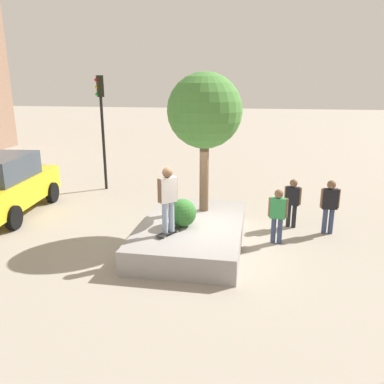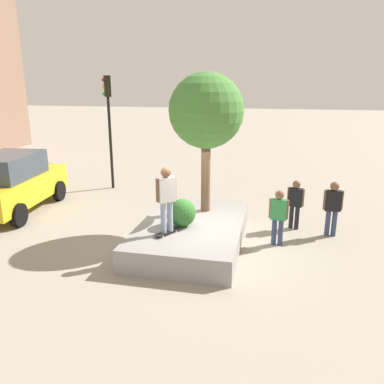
% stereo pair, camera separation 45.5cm
% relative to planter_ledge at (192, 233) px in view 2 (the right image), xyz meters
% --- Properties ---
extents(ground_plane, '(120.00, 120.00, 0.00)m').
position_rel_planter_ledge_xyz_m(ground_plane, '(-0.16, -0.37, -0.32)').
color(ground_plane, '#9E9384').
extents(planter_ledge, '(4.61, 2.85, 0.64)m').
position_rel_planter_ledge_xyz_m(planter_ledge, '(0.00, 0.00, 0.00)').
color(planter_ledge, gray).
rests_on(planter_ledge, ground).
extents(plaza_tree, '(2.20, 2.20, 4.16)m').
position_rel_planter_ledge_xyz_m(plaza_tree, '(1.12, -0.18, 3.34)').
color(plaza_tree, brown).
rests_on(plaza_tree, planter_ledge).
extents(boxwood_shrub, '(0.78, 0.78, 0.78)m').
position_rel_planter_ledge_xyz_m(boxwood_shrub, '(-0.34, 0.21, 0.71)').
color(boxwood_shrub, '#2D6628').
rests_on(boxwood_shrub, planter_ledge).
extents(skateboard, '(0.80, 0.56, 0.07)m').
position_rel_planter_ledge_xyz_m(skateboard, '(-1.01, 0.45, 0.38)').
color(skateboard, black).
rests_on(skateboard, planter_ledge).
extents(skateboarder, '(0.47, 0.47, 1.74)m').
position_rel_planter_ledge_xyz_m(skateboarder, '(-1.01, 0.45, 1.39)').
color(skateboarder, '#8C9EB7').
rests_on(skateboarder, skateboard).
extents(taxi_cab, '(4.70, 2.49, 2.11)m').
position_rel_planter_ledge_xyz_m(taxi_cab, '(1.39, 6.82, 0.75)').
color(taxi_cab, gold).
rests_on(taxi_cab, ground).
extents(traffic_light_corner, '(0.37, 0.37, 4.76)m').
position_rel_planter_ledge_xyz_m(traffic_light_corner, '(5.18, 4.72, 2.91)').
color(traffic_light_corner, black).
rests_on(traffic_light_corner, ground).
extents(bystander_watching, '(0.26, 0.57, 1.69)m').
position_rel_planter_ledge_xyz_m(bystander_watching, '(1.45, -3.97, 0.65)').
color(bystander_watching, navy).
rests_on(bystander_watching, ground).
extents(passerby_with_bag, '(0.30, 0.52, 1.58)m').
position_rel_planter_ledge_xyz_m(passerby_with_bag, '(1.82, -2.91, 0.59)').
color(passerby_with_bag, black).
rests_on(passerby_with_bag, ground).
extents(pedestrian_crossing, '(0.25, 0.54, 1.61)m').
position_rel_planter_ledge_xyz_m(pedestrian_crossing, '(0.42, -2.40, 0.61)').
color(pedestrian_crossing, navy).
rests_on(pedestrian_crossing, ground).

